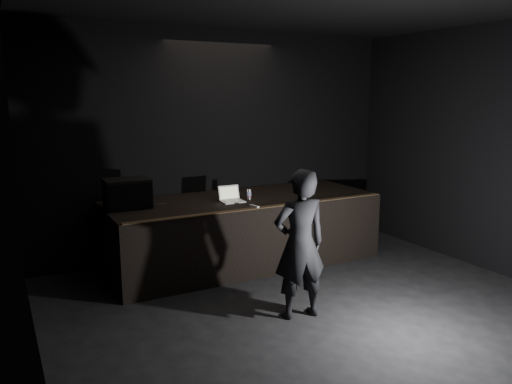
{
  "coord_description": "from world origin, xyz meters",
  "views": [
    {
      "loc": [
        -3.23,
        -3.78,
        2.52
      ],
      "look_at": [
        -0.0,
        2.3,
        1.16
      ],
      "focal_mm": 35.0,
      "sensor_mm": 36.0,
      "label": 1
    }
  ],
  "objects": [
    {
      "name": "room_walls",
      "position": [
        0.0,
        0.0,
        2.02
      ],
      "size": [
        6.1,
        7.1,
        3.52
      ],
      "color": "black",
      "rests_on": "ground"
    },
    {
      "name": "wii_remote",
      "position": [
        -0.15,
        2.08,
        1.02
      ],
      "size": [
        0.07,
        0.18,
        0.03
      ],
      "primitive_type": "cube",
      "rotation": [
        0.0,
        0.0,
        0.17
      ],
      "color": "silver",
      "rests_on": "stage_riser"
    },
    {
      "name": "cable",
      "position": [
        -1.57,
        2.86,
        1.01
      ],
      "size": [
        0.82,
        0.05,
        0.02
      ],
      "primitive_type": "cylinder",
      "rotation": [
        0.0,
        1.57,
        -0.04
      ],
      "color": "black",
      "rests_on": "stage_riser"
    },
    {
      "name": "riser_lip",
      "position": [
        0.0,
        2.02,
        1.01
      ],
      "size": [
        3.92,
        0.1,
        0.01
      ],
      "primitive_type": "cube",
      "color": "brown",
      "rests_on": "stage_riser"
    },
    {
      "name": "ground",
      "position": [
        0.0,
        0.0,
        0.0
      ],
      "size": [
        7.0,
        7.0,
        0.0
      ],
      "primitive_type": "plane",
      "color": "black",
      "rests_on": "ground"
    },
    {
      "name": "plastic_cup",
      "position": [
        -0.02,
        2.84,
        1.05
      ],
      "size": [
        0.09,
        0.09,
        0.11
      ],
      "primitive_type": "cylinder",
      "color": "white",
      "rests_on": "stage_riser"
    },
    {
      "name": "person",
      "position": [
        -0.27,
        0.74,
        0.86
      ],
      "size": [
        0.67,
        0.48,
        1.72
      ],
      "primitive_type": "imported",
      "rotation": [
        0.0,
        0.0,
        3.02
      ],
      "color": "black",
      "rests_on": "ground"
    },
    {
      "name": "beer_can",
      "position": [
        0.03,
        2.59,
        1.08
      ],
      "size": [
        0.07,
        0.07,
        0.16
      ],
      "color": "silver",
      "rests_on": "stage_riser"
    },
    {
      "name": "stage_riser",
      "position": [
        0.0,
        2.73,
        0.5
      ],
      "size": [
        4.0,
        1.5,
        1.0
      ],
      "primitive_type": "cube",
      "color": "black",
      "rests_on": "ground"
    },
    {
      "name": "laptop",
      "position": [
        -0.26,
        2.59,
        1.06
      ],
      "size": [
        0.32,
        0.29,
        0.22
      ],
      "rotation": [
        0.0,
        0.0,
        -0.02
      ],
      "color": "silver",
      "rests_on": "stage_riser"
    },
    {
      "name": "stage_monitor",
      "position": [
        -1.67,
        2.87,
        1.2
      ],
      "size": [
        0.61,
        0.46,
        0.4
      ],
      "rotation": [
        0.0,
        0.0,
        -0.03
      ],
      "color": "black",
      "rests_on": "stage_riser"
    }
  ]
}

